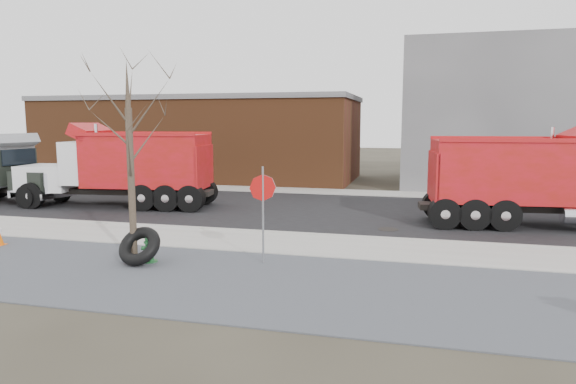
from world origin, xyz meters
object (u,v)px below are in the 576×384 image
(truck_tire, at_px, (140,246))
(dump_truck_red_b, at_px, (123,165))
(dump_truck_red_a, at_px, (537,177))
(stop_sign, at_px, (263,197))
(fire_hydrant, at_px, (149,250))

(truck_tire, relative_size, dump_truck_red_b, 0.14)
(dump_truck_red_a, relative_size, dump_truck_red_b, 1.01)
(stop_sign, distance_m, dump_truck_red_b, 11.12)
(truck_tire, bearing_deg, stop_sign, 16.26)
(stop_sign, height_order, dump_truck_red_b, dump_truck_red_b)
(truck_tire, distance_m, stop_sign, 3.41)
(fire_hydrant, relative_size, truck_tire, 0.63)
(fire_hydrant, height_order, dump_truck_red_b, dump_truck_red_b)
(stop_sign, relative_size, dump_truck_red_b, 0.30)
(truck_tire, height_order, dump_truck_red_b, dump_truck_red_b)
(fire_hydrant, distance_m, stop_sign, 3.28)
(dump_truck_red_b, bearing_deg, truck_tire, 116.87)
(stop_sign, xyz_separation_m, dump_truck_red_b, (-8.49, 7.17, 0.07))
(truck_tire, relative_size, dump_truck_red_a, 0.14)
(dump_truck_red_b, bearing_deg, dump_truck_red_a, 171.95)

